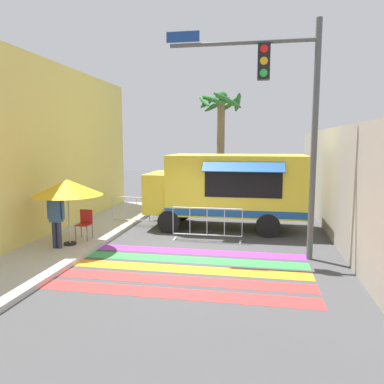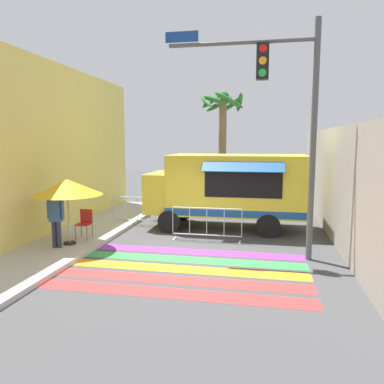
{
  "view_description": "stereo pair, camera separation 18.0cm",
  "coord_description": "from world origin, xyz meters",
  "px_view_note": "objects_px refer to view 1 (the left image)",
  "views": [
    {
      "loc": [
        1.88,
        -9.88,
        3.16
      ],
      "look_at": [
        -0.35,
        2.41,
        1.49
      ],
      "focal_mm": 35.0,
      "sensor_mm": 36.0,
      "label": 1
    },
    {
      "loc": [
        2.06,
        -9.84,
        3.16
      ],
      "look_at": [
        -0.35,
        2.41,
        1.49
      ],
      "focal_mm": 35.0,
      "sensor_mm": 36.0,
      "label": 2
    }
  ],
  "objects_px": {
    "traffic_signal_pole": "(286,102)",
    "barricade_front": "(207,224)",
    "food_truck": "(224,186)",
    "vendor_person": "(56,216)",
    "folding_chair": "(85,221)",
    "patio_umbrella": "(68,188)",
    "palm_tree": "(220,126)",
    "barricade_side": "(137,211)"
  },
  "relations": [
    {
      "from": "traffic_signal_pole",
      "to": "barricade_front",
      "type": "height_order",
      "value": "traffic_signal_pole"
    },
    {
      "from": "food_truck",
      "to": "vendor_person",
      "type": "height_order",
      "value": "food_truck"
    },
    {
      "from": "folding_chair",
      "to": "barricade_front",
      "type": "relative_size",
      "value": 0.41
    },
    {
      "from": "patio_umbrella",
      "to": "palm_tree",
      "type": "bearing_deg",
      "value": 66.21
    },
    {
      "from": "traffic_signal_pole",
      "to": "patio_umbrella",
      "type": "distance_m",
      "value": 6.57
    },
    {
      "from": "vendor_person",
      "to": "barricade_side",
      "type": "bearing_deg",
      "value": 82.61
    },
    {
      "from": "barricade_front",
      "to": "vendor_person",
      "type": "bearing_deg",
      "value": -153.44
    },
    {
      "from": "barricade_side",
      "to": "palm_tree",
      "type": "distance_m",
      "value": 6.41
    },
    {
      "from": "patio_umbrella",
      "to": "folding_chair",
      "type": "bearing_deg",
      "value": 78.21
    },
    {
      "from": "palm_tree",
      "to": "patio_umbrella",
      "type": "bearing_deg",
      "value": -113.79
    },
    {
      "from": "traffic_signal_pole",
      "to": "vendor_person",
      "type": "height_order",
      "value": "traffic_signal_pole"
    },
    {
      "from": "food_truck",
      "to": "barricade_side",
      "type": "relative_size",
      "value": 2.84
    },
    {
      "from": "vendor_person",
      "to": "food_truck",
      "type": "bearing_deg",
      "value": 50.46
    },
    {
      "from": "food_truck",
      "to": "folding_chair",
      "type": "bearing_deg",
      "value": -145.47
    },
    {
      "from": "barricade_front",
      "to": "palm_tree",
      "type": "relative_size",
      "value": 0.41
    },
    {
      "from": "food_truck",
      "to": "vendor_person",
      "type": "relative_size",
      "value": 3.45
    },
    {
      "from": "patio_umbrella",
      "to": "barricade_front",
      "type": "height_order",
      "value": "patio_umbrella"
    },
    {
      "from": "traffic_signal_pole",
      "to": "patio_umbrella",
      "type": "height_order",
      "value": "traffic_signal_pole"
    },
    {
      "from": "vendor_person",
      "to": "palm_tree",
      "type": "relative_size",
      "value": 0.29
    },
    {
      "from": "food_truck",
      "to": "vendor_person",
      "type": "bearing_deg",
      "value": -138.28
    },
    {
      "from": "folding_chair",
      "to": "patio_umbrella",
      "type": "bearing_deg",
      "value": -94.04
    },
    {
      "from": "barricade_side",
      "to": "barricade_front",
      "type": "bearing_deg",
      "value": -31.26
    },
    {
      "from": "food_truck",
      "to": "palm_tree",
      "type": "relative_size",
      "value": 1.02
    },
    {
      "from": "food_truck",
      "to": "traffic_signal_pole",
      "type": "height_order",
      "value": "traffic_signal_pole"
    },
    {
      "from": "food_truck",
      "to": "barricade_front",
      "type": "bearing_deg",
      "value": -100.85
    },
    {
      "from": "vendor_person",
      "to": "barricade_side",
      "type": "distance_m",
      "value": 4.01
    },
    {
      "from": "food_truck",
      "to": "vendor_person",
      "type": "distance_m",
      "value": 5.94
    },
    {
      "from": "folding_chair",
      "to": "barricade_front",
      "type": "distance_m",
      "value": 3.85
    },
    {
      "from": "barricade_side",
      "to": "food_truck",
      "type": "bearing_deg",
      "value": 2.15
    },
    {
      "from": "traffic_signal_pole",
      "to": "patio_umbrella",
      "type": "xyz_separation_m",
      "value": [
        -6.14,
        -0.26,
        -2.34
      ]
    },
    {
      "from": "food_truck",
      "to": "palm_tree",
      "type": "bearing_deg",
      "value": 98.12
    },
    {
      "from": "barricade_front",
      "to": "palm_tree",
      "type": "height_order",
      "value": "palm_tree"
    },
    {
      "from": "vendor_person",
      "to": "barricade_front",
      "type": "distance_m",
      "value": 4.56
    },
    {
      "from": "vendor_person",
      "to": "barricade_front",
      "type": "xyz_separation_m",
      "value": [
        4.05,
        2.03,
        -0.52
      ]
    },
    {
      "from": "folding_chair",
      "to": "vendor_person",
      "type": "relative_size",
      "value": 0.56
    },
    {
      "from": "vendor_person",
      "to": "folding_chair",
      "type": "bearing_deg",
      "value": 82.86
    },
    {
      "from": "patio_umbrella",
      "to": "barricade_front",
      "type": "distance_m",
      "value": 4.4
    },
    {
      "from": "folding_chair",
      "to": "barricade_front",
      "type": "height_order",
      "value": "barricade_front"
    },
    {
      "from": "patio_umbrella",
      "to": "barricade_side",
      "type": "distance_m",
      "value": 3.77
    },
    {
      "from": "traffic_signal_pole",
      "to": "vendor_person",
      "type": "relative_size",
      "value": 3.82
    },
    {
      "from": "barricade_side",
      "to": "vendor_person",
      "type": "bearing_deg",
      "value": -106.13
    },
    {
      "from": "folding_chair",
      "to": "vendor_person",
      "type": "bearing_deg",
      "value": -98.13
    }
  ]
}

